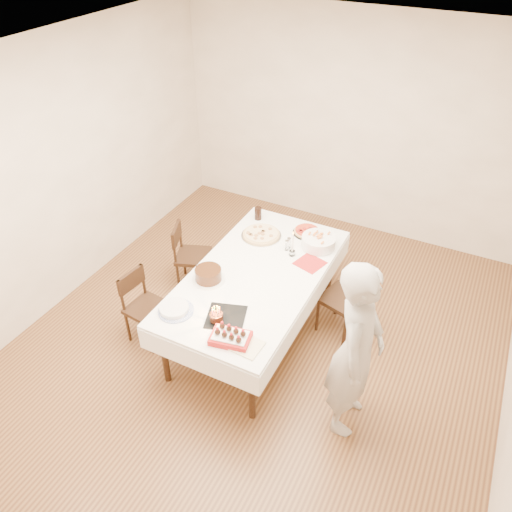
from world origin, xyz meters
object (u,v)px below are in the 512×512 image
at_px(birthday_cake, 216,314).
at_px(taper_candle, 293,244).
at_px(pasta_bowl, 319,242).
at_px(strawberry_box, 230,337).
at_px(chair_left_dessert, 148,309).
at_px(dining_table, 256,303).
at_px(pizza_white, 261,234).
at_px(person, 356,351).
at_px(cola_glass, 258,213).
at_px(chair_right_savory, 343,299).
at_px(chair_left_savory, 193,256).
at_px(pizza_pepperoni, 307,231).
at_px(layer_cake, 208,275).

bearing_deg(birthday_cake, taper_candle, 80.22).
height_order(pasta_bowl, strawberry_box, pasta_bowl).
bearing_deg(chair_left_dessert, strawberry_box, 171.06).
height_order(dining_table, pizza_white, pizza_white).
height_order(person, taper_candle, person).
distance_m(cola_glass, birthday_cake, 1.63).
height_order(dining_table, birthday_cake, birthday_cake).
xyz_separation_m(dining_table, person, (1.16, -0.57, 0.45)).
relative_size(taper_candle, cola_glass, 2.01).
bearing_deg(chair_right_savory, birthday_cake, -108.58).
distance_m(person, strawberry_box, 0.99).
height_order(chair_left_savory, chair_left_dessert, same).
xyz_separation_m(chair_left_savory, chair_left_dessert, (0.07, -0.93, 0.00)).
bearing_deg(dining_table, strawberry_box, -76.50).
relative_size(chair_left_savory, strawberry_box, 2.42).
xyz_separation_m(person, taper_candle, (-0.97, 1.00, 0.07)).
relative_size(chair_left_savory, pasta_bowl, 2.25).
distance_m(birthday_cake, strawberry_box, 0.26).
bearing_deg(pizza_white, chair_right_savory, -10.22).
xyz_separation_m(chair_right_savory, chair_left_dessert, (-1.66, -0.96, -0.03)).
bearing_deg(pizza_pepperoni, taper_candle, -87.69).
relative_size(chair_right_savory, pizza_white, 1.96).
height_order(dining_table, chair_left_savory, chair_left_savory).
height_order(chair_left_dessert, person, person).
relative_size(pizza_pepperoni, pasta_bowl, 0.86).
height_order(pizza_pepperoni, pasta_bowl, pasta_bowl).
bearing_deg(pizza_white, strawberry_box, -73.01).
bearing_deg(strawberry_box, chair_right_savory, 66.57).
xyz_separation_m(dining_table, birthday_cake, (-0.01, -0.71, 0.45)).
distance_m(chair_left_savory, layer_cake, 0.99).
distance_m(chair_right_savory, pizza_white, 1.07).
height_order(pizza_white, birthday_cake, birthday_cake).
xyz_separation_m(layer_cake, strawberry_box, (0.56, -0.58, -0.02)).
bearing_deg(pasta_bowl, birthday_cake, -105.10).
bearing_deg(chair_left_dessert, pizza_pepperoni, -120.90).
bearing_deg(chair_right_savory, layer_cake, -132.46).
distance_m(layer_cake, strawberry_box, 0.81).
bearing_deg(dining_table, cola_glass, 115.55).
bearing_deg(pizza_white, birthday_cake, -80.18).
relative_size(pizza_white, pasta_bowl, 1.23).
distance_m(pizza_pepperoni, strawberry_box, 1.71).
distance_m(taper_candle, layer_cake, 0.89).
height_order(chair_right_savory, chair_left_dessert, chair_right_savory).
xyz_separation_m(chair_left_dessert, birthday_cake, (0.89, -0.16, 0.44)).
bearing_deg(dining_table, pizza_pepperoni, 78.81).
distance_m(pasta_bowl, cola_glass, 0.80).
bearing_deg(layer_cake, strawberry_box, -46.07).
relative_size(dining_table, pasta_bowl, 6.23).
relative_size(chair_left_dessert, pasta_bowl, 2.25).
height_order(taper_candle, strawberry_box, taper_candle).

